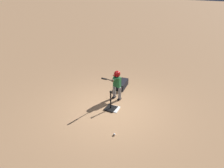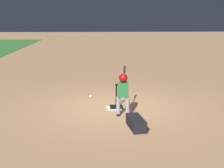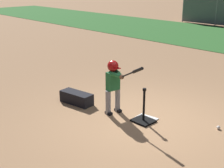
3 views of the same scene
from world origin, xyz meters
name	(u,v)px [view 1 (image 1 of 3)]	position (x,y,z in m)	size (l,w,h in m)	color
ground_plane	(111,109)	(0.00, 0.00, 0.00)	(90.00, 90.00, 0.00)	#AD7F56
home_plate	(113,109)	(-0.06, 0.04, 0.01)	(0.44, 0.44, 0.02)	white
batting_tee	(111,106)	(-0.03, -0.05, 0.11)	(0.43, 0.39, 0.74)	black
batter_child	(117,82)	(-0.77, -0.19, 0.77)	(1.07, 0.39, 1.28)	gray
baseball	(114,134)	(1.24, 0.77, 0.04)	(0.07, 0.07, 0.07)	white
equipment_bag	(122,84)	(-1.81, -0.43, 0.14)	(0.84, 0.32, 0.28)	black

